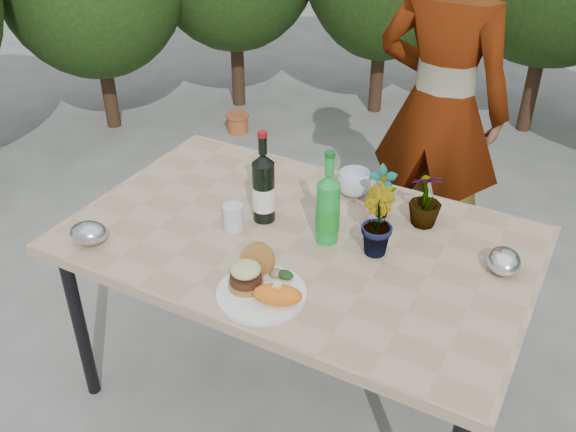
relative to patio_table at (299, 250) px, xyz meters
The scene contains 18 objects.
ground 0.69m from the patio_table, ahead, with size 80.00×80.00×0.00m, color #60605C.
patio_table is the anchor object (origin of this frame).
shrub_hedge 1.79m from the patio_table, 84.97° to the left, with size 7.00×5.10×2.21m.
dinner_plate 0.35m from the patio_table, 81.69° to the right, with size 0.28×0.28×0.01m, color white.
burger_stack 0.34m from the patio_table, 90.92° to the right, with size 0.11×0.16×0.11m.
sweet_potato 0.39m from the patio_table, 71.92° to the right, with size 0.15×0.08×0.06m, color orange.
grilled_veg 0.27m from the patio_table, 74.86° to the right, with size 0.08×0.05×0.03m.
wine_bottle 0.25m from the patio_table, 166.46° to the left, with size 0.08×0.08×0.35m.
sparkling_water 0.21m from the patio_table, 17.27° to the left, with size 0.08×0.08×0.34m.
plastic_cup 0.26m from the patio_table, 163.48° to the right, with size 0.07×0.07×0.10m, color silver.
seedling_left 0.36m from the patio_table, 51.85° to the left, with size 0.11×0.07×0.20m, color #1E551D.
seedling_mid 0.32m from the patio_table, 10.07° to the left, with size 0.13×0.11×0.24m, color #26571D.
seedling_right 0.48m from the patio_table, 38.71° to the left, with size 0.12×0.12×0.21m, color #235D20.
blue_bowl 0.38m from the patio_table, 81.67° to the left, with size 0.13×0.13×0.10m, color silver.
foil_packet_left 0.73m from the patio_table, 148.43° to the right, with size 0.13×0.11×0.08m, color #B1B3B8.
foil_packet_right 0.69m from the patio_table, 12.00° to the left, with size 0.13×0.11×0.08m, color silver.
person 1.09m from the patio_table, 81.48° to the left, with size 0.63×0.41×1.72m, color #9D6D4E.
terracotta_pot 2.56m from the patio_table, 128.05° to the left, with size 0.17×0.17×0.14m.
Camera 1 is at (0.85, -1.64, 2.03)m, focal length 40.00 mm.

